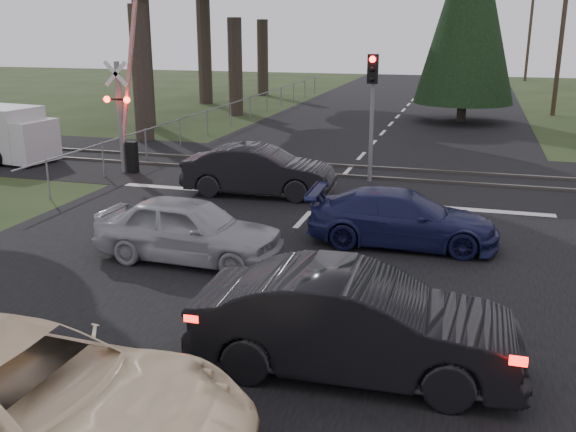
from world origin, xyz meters
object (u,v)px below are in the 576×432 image
(silver_car, at_px, (189,229))
(traffic_signal_center, at_px, (372,96))
(crossing_signal, at_px, (126,114))
(utility_pole_far, at_px, (530,28))
(cream_coupe, at_px, (16,402))
(dark_hatchback, at_px, (355,324))
(utility_pole_mid, at_px, (562,30))
(blue_sedan, at_px, (402,218))
(dark_car_far, at_px, (259,171))

(silver_car, bearing_deg, traffic_signal_center, -14.70)
(crossing_signal, distance_m, utility_pole_far, 47.96)
(crossing_signal, height_order, cream_coupe, crossing_signal)
(crossing_signal, height_order, dark_hatchback, crossing_signal)
(traffic_signal_center, xyz_separation_m, utility_pole_mid, (7.50, 19.32, 1.92))
(crossing_signal, bearing_deg, blue_sedan, -26.96)
(silver_car, height_order, dark_car_far, dark_car_far)
(silver_car, bearing_deg, cream_coupe, -169.62)
(crossing_signal, distance_m, silver_car, 9.45)
(cream_coupe, bearing_deg, silver_car, 8.61)
(silver_car, distance_m, blue_sedan, 4.93)
(utility_pole_mid, bearing_deg, cream_coupe, -104.94)
(utility_pole_far, bearing_deg, utility_pole_mid, -90.00)
(traffic_signal_center, xyz_separation_m, silver_car, (-2.60, -8.32, -2.10))
(traffic_signal_center, distance_m, silver_car, 8.97)
(utility_pole_far, height_order, silver_car, utility_pole_far)
(crossing_signal, bearing_deg, utility_pole_far, 70.77)
(traffic_signal_center, bearing_deg, dark_car_far, -139.59)
(silver_car, bearing_deg, dark_hatchback, -127.87)
(utility_pole_far, height_order, blue_sedan, utility_pole_far)
(utility_pole_mid, bearing_deg, utility_pole_far, 90.00)
(utility_pole_mid, height_order, dark_hatchback, utility_pole_mid)
(traffic_signal_center, height_order, cream_coupe, traffic_signal_center)
(dark_hatchback, relative_size, dark_car_far, 1.05)
(blue_sedan, bearing_deg, utility_pole_far, -8.34)
(crossing_signal, height_order, dark_car_far, crossing_signal)
(silver_car, relative_size, blue_sedan, 0.94)
(utility_pole_far, relative_size, dark_car_far, 1.99)
(cream_coupe, bearing_deg, traffic_signal_center, -5.48)
(crossing_signal, relative_size, blue_sedan, 1.58)
(dark_car_far, bearing_deg, dark_hatchback, -157.02)
(crossing_signal, xyz_separation_m, dark_hatchback, (9.99, -11.12, -1.27))
(utility_pole_mid, bearing_deg, blue_sedan, -102.85)
(utility_pole_far, height_order, dark_car_far, utility_pole_far)
(cream_coupe, bearing_deg, crossing_signal, 25.78)
(traffic_signal_center, xyz_separation_m, dark_hatchback, (1.71, -12.01, -2.02))
(cream_coupe, bearing_deg, dark_hatchback, -46.92)
(utility_pole_mid, bearing_deg, dark_car_far, -115.58)
(blue_sedan, bearing_deg, silver_car, 116.66)
(cream_coupe, relative_size, dark_hatchback, 1.19)
(cream_coupe, bearing_deg, utility_pole_mid, -14.05)
(traffic_signal_center, bearing_deg, utility_pole_mid, 68.79)
(cream_coupe, xyz_separation_m, silver_car, (-0.92, 6.77, -0.08))
(dark_hatchback, distance_m, silver_car, 5.68)
(dark_hatchback, xyz_separation_m, blue_sedan, (0.01, 6.04, -0.15))
(crossing_signal, height_order, traffic_signal_center, crossing_signal)
(blue_sedan, bearing_deg, dark_hatchback, 178.07)
(blue_sedan, bearing_deg, traffic_signal_center, 14.32)
(cream_coupe, distance_m, blue_sedan, 9.74)
(crossing_signal, relative_size, silver_car, 1.69)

